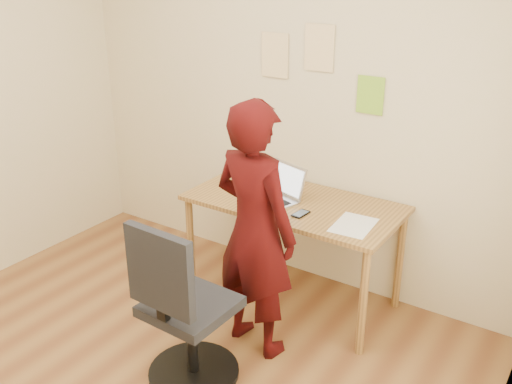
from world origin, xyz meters
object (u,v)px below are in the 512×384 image
Objects in this scene: laptop at (278,192)px; person at (255,230)px; office_chair at (183,317)px; phone at (301,214)px; desk at (294,213)px.

person is (0.17, -0.53, -0.02)m from laptop.
person is at bearing 77.37° from office_chair.
office_chair is at bearing -97.70° from phone.
phone reaches higher than desk.
laptop is at bearing -63.04° from person.
person is (-0.08, -0.40, 0.03)m from phone.
office_chair reaches higher than laptop.
phone is 0.98m from office_chair.
phone is 0.41m from person.
person reaches higher than laptop.
desk is 10.63× the size of phone.
desk is at bearing 88.23° from office_chair.
office_chair is (-0.07, -1.07, -0.23)m from desk.
office_chair is at bearing 84.56° from person.
desk is 0.18m from laptop.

